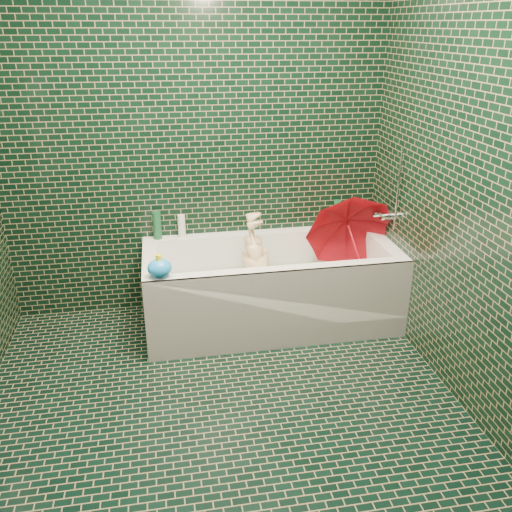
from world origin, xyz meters
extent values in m
plane|color=black|center=(0.00, 0.00, 0.00)|extent=(2.80, 2.80, 0.00)
plane|color=black|center=(0.00, 1.40, 1.25)|extent=(2.80, 0.00, 2.80)
plane|color=black|center=(0.00, -1.40, 1.25)|extent=(2.80, 0.00, 2.80)
plane|color=black|center=(1.30, 0.00, 1.25)|extent=(0.00, 2.80, 2.80)
cube|color=white|center=(0.45, 1.02, 0.07)|extent=(1.70, 0.75, 0.15)
cube|color=white|center=(0.45, 1.35, 0.35)|extent=(1.70, 0.10, 0.40)
cube|color=white|center=(0.45, 0.70, 0.35)|extent=(1.70, 0.10, 0.40)
cube|color=white|center=(1.25, 1.02, 0.35)|extent=(0.10, 0.55, 0.40)
cube|color=white|center=(-0.35, 1.02, 0.35)|extent=(0.10, 0.55, 0.40)
cube|color=white|center=(0.45, 0.66, 0.28)|extent=(1.70, 0.02, 0.55)
cube|color=green|center=(0.45, 1.02, 0.16)|extent=(1.35, 0.47, 0.01)
cube|color=silver|center=(0.45, 1.02, 0.30)|extent=(1.48, 0.53, 0.00)
cylinder|color=silver|center=(1.28, 1.02, 0.73)|extent=(0.14, 0.05, 0.05)
cylinder|color=silver|center=(1.20, 1.08, 0.73)|extent=(0.05, 0.04, 0.04)
cylinder|color=silver|center=(1.27, 0.92, 0.95)|extent=(0.01, 0.01, 0.55)
imported|color=beige|center=(0.39, 1.03, 0.31)|extent=(0.99, 0.51, 0.34)
imported|color=red|center=(1.03, 1.02, 0.56)|extent=(0.83, 0.83, 0.89)
imported|color=white|center=(1.25, 1.32, 0.55)|extent=(0.10, 0.10, 0.22)
imported|color=#451E72|center=(1.25, 1.34, 0.55)|extent=(0.13, 0.13, 0.21)
imported|color=#154C29|center=(1.09, 1.32, 0.55)|extent=(0.16, 0.16, 0.16)
cylinder|color=#154C29|center=(1.02, 1.36, 0.65)|extent=(0.07, 0.07, 0.20)
cylinder|color=silver|center=(1.14, 1.35, 0.64)|extent=(0.05, 0.05, 0.18)
cylinder|color=#154C29|center=(-0.29, 1.35, 0.65)|extent=(0.07, 0.07, 0.20)
cylinder|color=white|center=(-0.12, 1.35, 0.63)|extent=(0.06, 0.06, 0.16)
ellipsoid|color=yellow|center=(0.96, 1.36, 0.58)|extent=(0.09, 0.07, 0.06)
sphere|color=yellow|center=(0.99, 1.36, 0.62)|extent=(0.04, 0.04, 0.04)
cone|color=orange|center=(1.02, 1.36, 0.62)|extent=(0.02, 0.02, 0.02)
ellipsoid|color=#1A8CF0|center=(-0.29, 0.71, 0.61)|extent=(0.16, 0.13, 0.11)
cylinder|color=yellow|center=(-0.29, 0.71, 0.68)|extent=(0.04, 0.04, 0.04)
camera|label=1|loc=(-0.25, -2.25, 1.94)|focal=38.00mm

